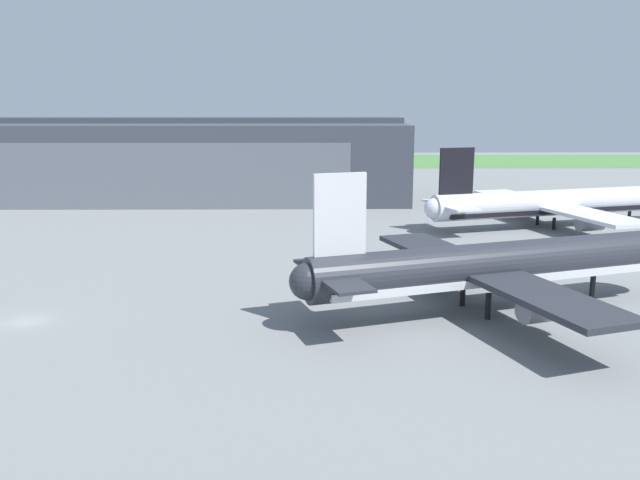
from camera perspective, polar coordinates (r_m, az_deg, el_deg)
The scene contains 5 objects.
ground_plane at distance 68.99m, azimuth -24.21°, elevation -6.49°, with size 440.00×440.00×0.00m, color slate.
grass_field_strip at distance 241.12m, azimuth -7.18°, elevation 6.85°, with size 440.00×56.00×0.08m, color #497D3E.
maintenance_hangar at distance 151.12m, azimuth -12.85°, elevation 6.89°, with size 102.95×39.60×17.46m.
airliner_near_left at distance 67.14m, azimuth 14.68°, elevation -2.24°, with size 39.89×36.21×14.42m.
airliner_far_left at distance 117.13m, azimuth 19.88°, elevation 3.01°, with size 47.03×39.37×13.65m.
Camera 1 is at (27.51, -59.88, 20.41)m, focal length 36.72 mm.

